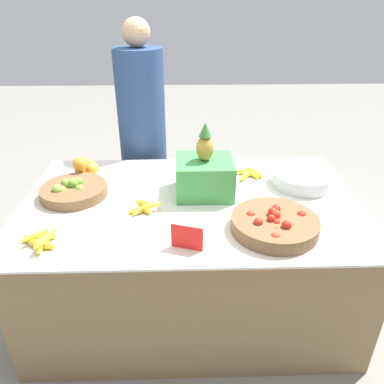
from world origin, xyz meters
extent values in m
plane|color=gray|center=(0.00, 0.00, 0.00)|extent=(12.00, 12.00, 0.00)
cube|color=olive|center=(0.00, 0.00, 0.34)|extent=(1.69, 1.05, 0.68)
cube|color=silver|center=(0.00, 0.00, 0.69)|extent=(1.76, 1.09, 0.01)
cylinder|color=brown|center=(-0.62, 0.07, 0.72)|extent=(0.35, 0.35, 0.06)
sphere|color=#6BA333|center=(-0.67, 0.09, 0.73)|extent=(0.05, 0.05, 0.05)
sphere|color=#6BA333|center=(-0.63, 0.08, 0.77)|extent=(0.05, 0.05, 0.05)
sphere|color=#89BC42|center=(-0.67, 0.11, 0.75)|extent=(0.04, 0.04, 0.04)
sphere|color=#6BA333|center=(-0.61, 0.11, 0.76)|extent=(0.05, 0.05, 0.05)
sphere|color=#89BC42|center=(-0.59, 0.05, 0.75)|extent=(0.04, 0.04, 0.04)
sphere|color=#7AB238|center=(-0.67, 0.03, 0.75)|extent=(0.04, 0.04, 0.04)
sphere|color=#89BC42|center=(-0.65, 0.09, 0.75)|extent=(0.04, 0.04, 0.04)
sphere|color=#89BC42|center=(-0.69, 0.03, 0.76)|extent=(0.05, 0.05, 0.05)
sphere|color=#7AB238|center=(-0.69, 0.16, 0.73)|extent=(0.04, 0.04, 0.04)
cylinder|color=brown|center=(0.37, -0.29, 0.73)|extent=(0.39, 0.39, 0.07)
sphere|color=red|center=(0.37, -0.28, 0.77)|extent=(0.04, 0.04, 0.04)
sphere|color=red|center=(0.49, -0.26, 0.75)|extent=(0.05, 0.05, 0.05)
sphere|color=red|center=(0.34, -0.42, 0.75)|extent=(0.05, 0.05, 0.05)
sphere|color=red|center=(0.26, -0.25, 0.76)|extent=(0.04, 0.04, 0.04)
sphere|color=red|center=(0.24, -0.35, 0.73)|extent=(0.04, 0.04, 0.04)
sphere|color=red|center=(0.48, -0.34, 0.73)|extent=(0.04, 0.04, 0.04)
sphere|color=red|center=(0.39, -0.20, 0.75)|extent=(0.04, 0.04, 0.04)
sphere|color=red|center=(0.49, -0.30, 0.73)|extent=(0.04, 0.04, 0.04)
sphere|color=red|center=(0.38, -0.23, 0.77)|extent=(0.04, 0.04, 0.04)
sphere|color=red|center=(0.28, -0.33, 0.77)|extent=(0.04, 0.04, 0.04)
sphere|color=red|center=(0.40, -0.36, 0.77)|extent=(0.04, 0.04, 0.04)
sphere|color=red|center=(0.36, -0.32, 0.76)|extent=(0.04, 0.04, 0.04)
sphere|color=red|center=(0.34, -0.31, 0.77)|extent=(0.04, 0.04, 0.04)
sphere|color=red|center=(0.36, -0.26, 0.78)|extent=(0.05, 0.05, 0.05)
sphere|color=red|center=(0.44, -0.36, 0.73)|extent=(0.04, 0.04, 0.04)
sphere|color=red|center=(0.35, -0.37, 0.74)|extent=(0.05, 0.05, 0.05)
sphere|color=orange|center=(-0.59, 0.35, 0.74)|extent=(0.08, 0.08, 0.08)
sphere|color=orange|center=(-0.64, 0.31, 0.73)|extent=(0.07, 0.07, 0.07)
sphere|color=orange|center=(-0.59, 0.33, 0.74)|extent=(0.08, 0.08, 0.08)
sphere|color=orange|center=(-0.58, 0.33, 0.73)|extent=(0.08, 0.08, 0.08)
sphere|color=orange|center=(-0.62, 0.35, 0.73)|extent=(0.07, 0.07, 0.07)
sphere|color=orange|center=(-0.61, 0.33, 0.73)|extent=(0.07, 0.07, 0.07)
sphere|color=orange|center=(-0.63, 0.27, 0.79)|extent=(0.08, 0.08, 0.08)
sphere|color=orange|center=(-0.62, 0.33, 0.77)|extent=(0.07, 0.07, 0.07)
cylinder|color=#B7B7BF|center=(0.62, 0.16, 0.73)|extent=(0.33, 0.33, 0.08)
cube|color=red|center=(-0.03, -0.41, 0.75)|extent=(0.13, 0.05, 0.11)
cube|color=green|center=(0.07, 0.08, 0.79)|extent=(0.30, 0.27, 0.19)
ellipsoid|color=#B28E38|center=(0.07, 0.08, 0.95)|extent=(0.09, 0.09, 0.13)
cone|color=#387A33|center=(0.07, 0.08, 1.05)|extent=(0.06, 0.06, 0.07)
ellipsoid|color=yellow|center=(0.37, 0.29, 0.71)|extent=(0.07, 0.14, 0.03)
ellipsoid|color=yellow|center=(0.38, 0.30, 0.71)|extent=(0.12, 0.15, 0.04)
ellipsoid|color=yellow|center=(0.32, 0.26, 0.71)|extent=(0.10, 0.13, 0.03)
ellipsoid|color=yellow|center=(0.33, 0.29, 0.71)|extent=(0.12, 0.09, 0.03)
ellipsoid|color=yellow|center=(-0.66, -0.38, 0.71)|extent=(0.07, 0.16, 0.03)
ellipsoid|color=yellow|center=(-0.70, -0.36, 0.71)|extent=(0.13, 0.12, 0.03)
ellipsoid|color=yellow|center=(-0.65, -0.39, 0.71)|extent=(0.14, 0.07, 0.04)
ellipsoid|color=yellow|center=(-0.68, -0.34, 0.71)|extent=(0.16, 0.06, 0.03)
ellipsoid|color=yellow|center=(-0.63, -0.38, 0.74)|extent=(0.08, 0.16, 0.03)
ellipsoid|color=yellow|center=(-0.68, -0.35, 0.73)|extent=(0.10, 0.11, 0.03)
ellipsoid|color=yellow|center=(-0.26, -0.11, 0.71)|extent=(0.12, 0.07, 0.03)
ellipsoid|color=yellow|center=(-0.24, -0.10, 0.71)|extent=(0.10, 0.11, 0.03)
ellipsoid|color=yellow|center=(-0.24, -0.10, 0.71)|extent=(0.12, 0.13, 0.03)
ellipsoid|color=yellow|center=(-0.24, -0.09, 0.73)|extent=(0.11, 0.08, 0.03)
ellipsoid|color=yellow|center=(-0.20, -0.11, 0.73)|extent=(0.11, 0.07, 0.03)
cylinder|color=navy|center=(-0.32, 0.79, 0.68)|extent=(0.32, 0.32, 1.35)
sphere|color=tan|center=(-0.32, 0.79, 1.44)|extent=(0.18, 0.18, 0.18)
camera|label=1|loc=(-0.05, -1.70, 1.65)|focal=35.00mm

